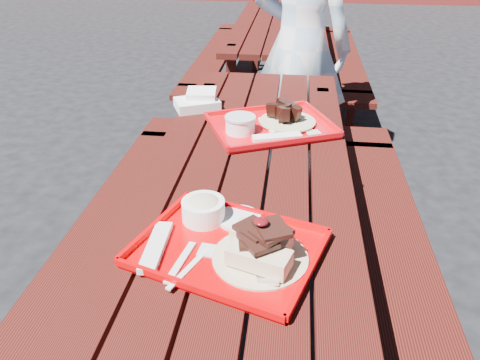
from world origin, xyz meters
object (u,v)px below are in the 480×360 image
at_px(far_tray, 270,124).
at_px(person, 300,47).
at_px(picnic_table_far, 280,41).
at_px(near_tray, 231,237).
at_px(picnic_table_near, 245,221).

distance_m(far_tray, person, 1.04).
distance_m(picnic_table_far, person, 1.40).
distance_m(picnic_table_far, near_tray, 3.21).
height_order(picnic_table_near, picnic_table_far, same).
height_order(far_tray, person, person).
xyz_separation_m(picnic_table_far, person, (0.17, -1.36, 0.29)).
distance_m(picnic_table_near, picnic_table_far, 2.80).
xyz_separation_m(near_tray, far_tray, (0.05, 0.81, -0.01)).
relative_size(near_tray, person, 0.33).
bearing_deg(picnic_table_far, picnic_table_near, -90.00).
bearing_deg(person, picnic_table_far, -63.06).
bearing_deg(person, near_tray, 104.72).
bearing_deg(far_tray, person, 83.73).
bearing_deg(near_tray, picnic_table_near, 90.95).
bearing_deg(picnic_table_far, far_tray, -88.62).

